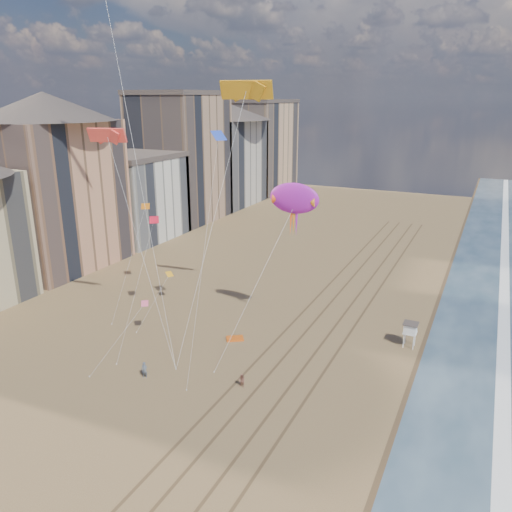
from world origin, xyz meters
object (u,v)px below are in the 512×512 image
at_px(grounded_kite, 235,338).
at_px(kite_flyer_a, 144,370).
at_px(show_kite, 294,199).
at_px(kite_flyer_b, 242,381).
at_px(lifeguard_stand, 410,329).

bearing_deg(grounded_kite, kite_flyer_a, -144.08).
xyz_separation_m(show_kite, kite_flyer_a, (-9.91, -15.60, -15.87)).
distance_m(show_kite, kite_flyer_b, 20.55).
xyz_separation_m(kite_flyer_a, kite_flyer_b, (9.83, 2.73, -0.16)).
distance_m(lifeguard_stand, kite_flyer_b, 20.94).
xyz_separation_m(grounded_kite, kite_flyer_a, (-4.36, -11.52, 0.76)).
distance_m(lifeguard_stand, show_kite, 19.97).
relative_size(kite_flyer_a, kite_flyer_b, 1.22).
bearing_deg(show_kite, kite_flyer_b, -90.36).
height_order(lifeguard_stand, kite_flyer_b, lifeguard_stand).
xyz_separation_m(lifeguard_stand, kite_flyer_b, (-13.52, -15.91, -1.58)).
relative_size(lifeguard_stand, show_kite, 0.15).
bearing_deg(grounded_kite, lifeguard_stand, -12.80).
height_order(lifeguard_stand, grounded_kite, lifeguard_stand).
bearing_deg(kite_flyer_a, lifeguard_stand, 19.51).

